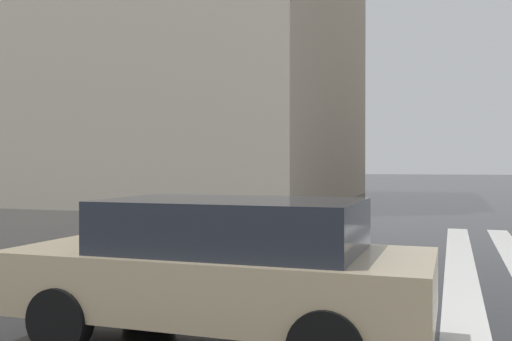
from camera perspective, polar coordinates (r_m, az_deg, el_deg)
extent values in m
cube|color=silver|center=(10.45, 19.44, -9.10)|extent=(13.00, 0.50, 0.01)
cube|color=beige|center=(32.54, -10.83, 12.38)|extent=(17.79, 21.04, 16.89)
cube|color=tan|center=(5.85, -3.64, -10.67)|extent=(1.75, 4.10, 0.60)
cube|color=#232833|center=(5.71, -2.24, -5.36)|extent=(1.54, 2.46, 0.50)
cylinder|color=black|center=(5.83, -18.69, -13.76)|extent=(0.20, 0.62, 0.62)
cylinder|color=black|center=(7.17, -10.50, -11.03)|extent=(0.20, 0.62, 0.62)
cylinder|color=black|center=(6.37, 10.05, -12.51)|extent=(0.20, 0.62, 0.62)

